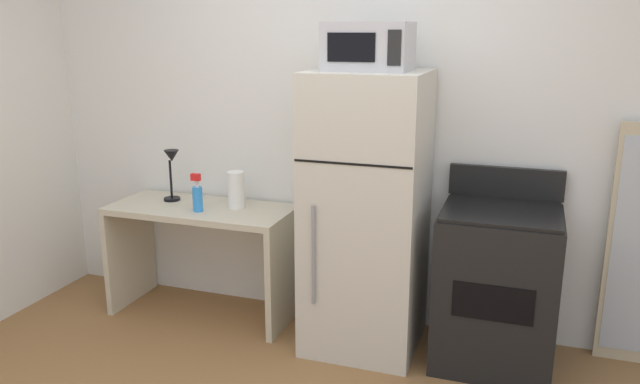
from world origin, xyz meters
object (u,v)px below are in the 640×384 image
Objects in this scene: oven_range at (496,286)px; spray_bottle at (197,196)px; desk at (203,239)px; microwave at (369,47)px; paper_towel_roll at (236,190)px; refrigerator at (366,214)px; desk_lamp at (172,167)px.

spray_bottle is at bearing -177.82° from oven_range.
desk is 1.70m from microwave.
spray_bottle is 1.90m from oven_range.
paper_towel_roll is 0.91m from refrigerator.
desk_lamp is 0.49m from paper_towel_roll.
desk_lamp is 0.32× the size of oven_range.
desk_lamp reaches higher than paper_towel_roll.
microwave is at bearing -3.82° from desk.
desk is 4.86× the size of spray_bottle.
spray_bottle is at bearing -69.83° from desk.
desk is 0.34m from spray_bottle.
refrigerator is 0.96m from microwave.
oven_range is (1.90, -0.03, -0.06)m from desk.
refrigerator is 1.51× the size of oven_range.
paper_towel_roll reaches higher than desk.
paper_towel_roll is at bearing -0.12° from desk_lamp.
microwave reaches higher than paper_towel_roll.
oven_range is (2.14, -0.09, -0.52)m from desk_lamp.
desk is at bearing 177.24° from refrigerator.
desk_lamp is at bearing 179.88° from paper_towel_roll.
desk is 2.63× the size of microwave.
oven_range is (0.76, 0.05, -1.32)m from microwave.
spray_bottle is at bearing -141.12° from paper_towel_roll.
paper_towel_roll is 0.96× the size of spray_bottle.
oven_range is (0.76, 0.03, -0.36)m from refrigerator.
desk is at bearing -13.90° from desk_lamp.
microwave is (1.14, -0.08, 1.26)m from desk.
desk_lamp reaches higher than spray_bottle.
spray_bottle is at bearing -177.69° from refrigerator.
refrigerator is (1.14, -0.05, 0.30)m from desk.
desk_lamp is at bearing 175.24° from refrigerator.
refrigerator is at bearing -178.02° from oven_range.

